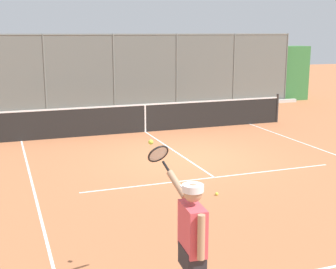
{
  "coord_description": "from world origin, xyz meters",
  "views": [
    {
      "loc": [
        4.59,
        11.22,
        3.32
      ],
      "look_at": [
        1.05,
        1.49,
        1.05
      ],
      "focal_mm": 50.12,
      "sensor_mm": 36.0,
      "label": 1
    }
  ],
  "objects": [
    {
      "name": "tennis_ball_near_net",
      "position": [
        0.49,
        2.89,
        0.03
      ],
      "size": [
        0.07,
        0.07,
        0.07
      ],
      "primitive_type": "sphere",
      "color": "#D6E042",
      "rests_on": "ground"
    },
    {
      "name": "fence_backdrop",
      "position": [
        -0.0,
        -8.69,
        1.32
      ],
      "size": [
        19.88,
        1.37,
        3.26
      ],
      "color": "slate",
      "rests_on": "ground"
    },
    {
      "name": "ground_plane",
      "position": [
        0.0,
        0.0,
        0.0
      ],
      "size": [
        60.0,
        60.0,
        0.0
      ],
      "primitive_type": "plane",
      "color": "#B76B42"
    },
    {
      "name": "court_line_markings",
      "position": [
        0.0,
        2.05,
        0.0
      ],
      "size": [
        8.12,
        9.91,
        0.01
      ],
      "color": "white",
      "rests_on": "ground"
    },
    {
      "name": "tennis_player",
      "position": [
        2.64,
        6.64,
        0.98
      ],
      "size": [
        0.41,
        1.41,
        1.96
      ],
      "rotation": [
        0.0,
        0.0,
        -1.65
      ],
      "color": "black",
      "rests_on": "ground"
    },
    {
      "name": "tennis_net",
      "position": [
        0.0,
        -3.67,
        0.49
      ],
      "size": [
        10.44,
        0.09,
        1.07
      ],
      "color": "#2D2D2D",
      "rests_on": "ground"
    }
  ]
}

